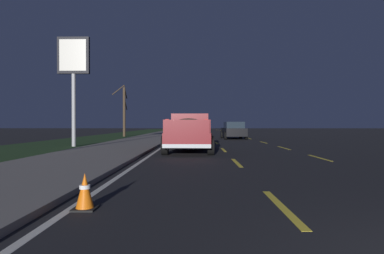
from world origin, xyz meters
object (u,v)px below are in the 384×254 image
sedan_black (234,130)px  bare_tree_far (124,110)px  traffic_cone_near (85,192)px  sedan_silver (194,132)px  gas_price_sign (74,65)px  pickup_truck (190,132)px

sedan_black → bare_tree_far: bearing=64.2°
traffic_cone_near → bare_tree_far: bearing=11.6°
traffic_cone_near → sedan_black: bearing=-11.9°
sedan_silver → gas_price_sign: (-4.37, 7.21, 4.13)m
sedan_silver → bare_tree_far: bare_tree_far is taller
sedan_black → bare_tree_far: bare_tree_far is taller
gas_price_sign → bare_tree_far: size_ratio=1.18×
sedan_black → traffic_cone_near: 24.74m
sedan_silver → sedan_black: bearing=-31.8°
traffic_cone_near → pickup_truck: bearing=-7.5°
sedan_black → traffic_cone_near: bearing=168.1°
sedan_silver → traffic_cone_near: size_ratio=7.64×
pickup_truck → gas_price_sign: (3.36, 7.04, 3.93)m
sedan_silver → traffic_cone_near: (-18.53, 1.58, -0.50)m
sedan_silver → gas_price_sign: bearing=121.2°
bare_tree_far → traffic_cone_near: (-29.62, -6.11, -2.55)m
gas_price_sign → traffic_cone_near: size_ratio=11.31×
sedan_silver → pickup_truck: bearing=178.7°
sedan_silver → sedan_black: size_ratio=1.00×
pickup_truck → sedan_black: size_ratio=1.23×
pickup_truck → bare_tree_far: (18.82, 7.52, 1.85)m
gas_price_sign → bare_tree_far: gas_price_sign is taller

